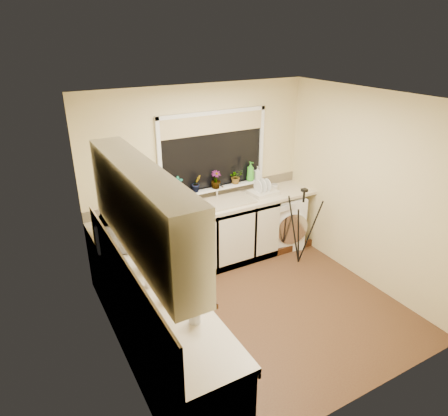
{
  "coord_description": "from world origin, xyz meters",
  "views": [
    {
      "loc": [
        -2.26,
        -3.22,
        3.06
      ],
      "look_at": [
        -0.15,
        0.55,
        1.15
      ],
      "focal_mm": 32.4,
      "sensor_mm": 36.0,
      "label": 1
    }
  ],
  "objects_px": {
    "plant_a": "(178,186)",
    "kettle": "(148,259)",
    "plant_c": "(216,180)",
    "soap_bottle_green": "(250,171)",
    "glass_jug": "(195,315)",
    "steel_jar": "(149,282)",
    "cup_back": "(274,187)",
    "soap_bottle_clear": "(257,173)",
    "laptop": "(171,211)",
    "dish_rack": "(263,193)",
    "microwave": "(121,228)",
    "plant_d": "(236,176)",
    "cup_left": "(168,295)",
    "plant_b": "(196,183)",
    "tripod": "(301,227)",
    "washing_machine": "(280,220)"
  },
  "relations": [
    {
      "from": "plant_a",
      "to": "kettle",
      "type": "bearing_deg",
      "value": -124.18
    },
    {
      "from": "plant_c",
      "to": "soap_bottle_green",
      "type": "distance_m",
      "value": 0.58
    },
    {
      "from": "glass_jug",
      "to": "steel_jar",
      "type": "distance_m",
      "value": 0.67
    },
    {
      "from": "plant_c",
      "to": "cup_back",
      "type": "distance_m",
      "value": 0.93
    },
    {
      "from": "steel_jar",
      "to": "soap_bottle_clear",
      "type": "relative_size",
      "value": 0.51
    },
    {
      "from": "laptop",
      "to": "plant_a",
      "type": "bearing_deg",
      "value": 43.55
    },
    {
      "from": "kettle",
      "to": "steel_jar",
      "type": "xyz_separation_m",
      "value": [
        -0.1,
        -0.27,
        -0.07
      ]
    },
    {
      "from": "dish_rack",
      "to": "plant_a",
      "type": "bearing_deg",
      "value": 166.41
    },
    {
      "from": "soap_bottle_green",
      "to": "soap_bottle_clear",
      "type": "height_order",
      "value": "soap_bottle_green"
    },
    {
      "from": "plant_a",
      "to": "plant_c",
      "type": "relative_size",
      "value": 1.06
    },
    {
      "from": "laptop",
      "to": "plant_a",
      "type": "relative_size",
      "value": 1.24
    },
    {
      "from": "glass_jug",
      "to": "microwave",
      "type": "relative_size",
      "value": 0.23
    },
    {
      "from": "dish_rack",
      "to": "plant_a",
      "type": "xyz_separation_m",
      "value": [
        -1.22,
        0.21,
        0.25
      ]
    },
    {
      "from": "plant_d",
      "to": "soap_bottle_clear",
      "type": "relative_size",
      "value": 1.05
    },
    {
      "from": "cup_back",
      "to": "cup_left",
      "type": "xyz_separation_m",
      "value": [
        -2.36,
        -1.7,
        0.0
      ]
    },
    {
      "from": "soap_bottle_green",
      "to": "laptop",
      "type": "bearing_deg",
      "value": -169.22
    },
    {
      "from": "kettle",
      "to": "steel_jar",
      "type": "distance_m",
      "value": 0.29
    },
    {
      "from": "plant_d",
      "to": "soap_bottle_green",
      "type": "relative_size",
      "value": 0.74
    },
    {
      "from": "steel_jar",
      "to": "plant_a",
      "type": "height_order",
      "value": "plant_a"
    },
    {
      "from": "microwave",
      "to": "soap_bottle_clear",
      "type": "relative_size",
      "value": 3.03
    },
    {
      "from": "plant_b",
      "to": "plant_d",
      "type": "distance_m",
      "value": 0.63
    },
    {
      "from": "plant_a",
      "to": "soap_bottle_green",
      "type": "height_order",
      "value": "soap_bottle_green"
    },
    {
      "from": "microwave",
      "to": "plant_c",
      "type": "bearing_deg",
      "value": -43.89
    },
    {
      "from": "tripod",
      "to": "cup_back",
      "type": "xyz_separation_m",
      "value": [
        -0.03,
        0.62,
        0.38
      ]
    },
    {
      "from": "kettle",
      "to": "plant_a",
      "type": "height_order",
      "value": "plant_a"
    },
    {
      "from": "glass_jug",
      "to": "soap_bottle_clear",
      "type": "bearing_deg",
      "value": 47.06
    },
    {
      "from": "kettle",
      "to": "soap_bottle_green",
      "type": "distance_m",
      "value": 2.44
    },
    {
      "from": "dish_rack",
      "to": "soap_bottle_green",
      "type": "distance_m",
      "value": 0.36
    },
    {
      "from": "washing_machine",
      "to": "glass_jug",
      "type": "xyz_separation_m",
      "value": [
        -2.39,
        -2.02,
        0.56
      ]
    },
    {
      "from": "tripod",
      "to": "cup_left",
      "type": "relative_size",
      "value": 10.28
    },
    {
      "from": "kettle",
      "to": "glass_jug",
      "type": "height_order",
      "value": "kettle"
    },
    {
      "from": "plant_d",
      "to": "laptop",
      "type": "bearing_deg",
      "value": -166.84
    },
    {
      "from": "kettle",
      "to": "washing_machine",
      "type": "bearing_deg",
      "value": 24.32
    },
    {
      "from": "washing_machine",
      "to": "plant_d",
      "type": "relative_size",
      "value": 3.89
    },
    {
      "from": "plant_d",
      "to": "soap_bottle_green",
      "type": "xyz_separation_m",
      "value": [
        0.24,
        -0.0,
        0.04
      ]
    },
    {
      "from": "laptop",
      "to": "cup_back",
      "type": "distance_m",
      "value": 1.66
    },
    {
      "from": "soap_bottle_green",
      "to": "plant_d",
      "type": "bearing_deg",
      "value": 179.53
    },
    {
      "from": "plant_a",
      "to": "plant_c",
      "type": "bearing_deg",
      "value": 0.36
    },
    {
      "from": "steel_jar",
      "to": "plant_d",
      "type": "bearing_deg",
      "value": 40.41
    },
    {
      "from": "plant_a",
      "to": "plant_b",
      "type": "relative_size",
      "value": 1.1
    },
    {
      "from": "cup_back",
      "to": "cup_left",
      "type": "relative_size",
      "value": 1.06
    },
    {
      "from": "plant_b",
      "to": "plant_d",
      "type": "height_order",
      "value": "plant_b"
    },
    {
      "from": "tripod",
      "to": "plant_c",
      "type": "height_order",
      "value": "plant_c"
    },
    {
      "from": "dish_rack",
      "to": "soap_bottle_clear",
      "type": "relative_size",
      "value": 1.93
    },
    {
      "from": "soap_bottle_clear",
      "to": "microwave",
      "type": "bearing_deg",
      "value": -164.25
    },
    {
      "from": "plant_c",
      "to": "plant_b",
      "type": "bearing_deg",
      "value": 177.78
    },
    {
      "from": "cup_back",
      "to": "cup_left",
      "type": "bearing_deg",
      "value": -144.17
    },
    {
      "from": "kettle",
      "to": "dish_rack",
      "type": "distance_m",
      "value": 2.38
    },
    {
      "from": "laptop",
      "to": "kettle",
      "type": "xyz_separation_m",
      "value": [
        -0.68,
        -1.08,
        0.06
      ]
    },
    {
      "from": "steel_jar",
      "to": "microwave",
      "type": "relative_size",
      "value": 0.17
    }
  ]
}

